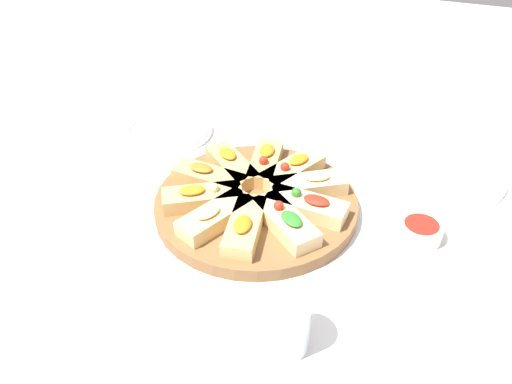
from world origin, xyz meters
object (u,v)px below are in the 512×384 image
serving_board (256,203)px  water_glass (286,322)px  plate_right (447,173)px  dipping_bowl (420,231)px  napkin_stack (423,354)px  plate_left (169,130)px

serving_board → water_glass: bearing=-60.6°
plate_right → water_glass: water_glass is taller
water_glass → dipping_bowl: size_ratio=1.22×
serving_board → water_glass: 0.30m
water_glass → serving_board: bearing=119.4°
water_glass → napkin_stack: water_glass is taller
water_glass → napkin_stack: (0.17, 0.05, -0.04)m
plate_right → napkin_stack: plate_right is taller
serving_board → plate_right: 0.39m
water_glass → dipping_bowl: water_glass is taller
serving_board → plate_right: (0.31, 0.23, -0.00)m
plate_left → plate_right: same height
plate_left → dipping_bowl: (0.57, -0.15, 0.01)m
serving_board → napkin_stack: 0.38m
plate_left → napkin_stack: bearing=-33.0°
serving_board → dipping_bowl: (0.28, 0.03, 0.00)m
plate_right → dipping_bowl: 0.21m
dipping_bowl → serving_board: bearing=-174.4°
water_glass → dipping_bowl: bearing=63.9°
plate_left → dipping_bowl: bearing=-15.1°
napkin_stack → water_glass: bearing=-164.8°
plate_left → dipping_bowl: 0.59m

